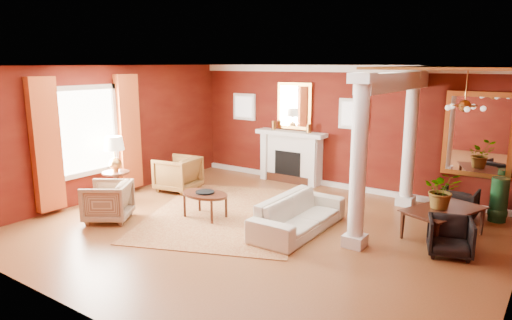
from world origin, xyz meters
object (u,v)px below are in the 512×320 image
Objects in this scene: coffee_table at (205,195)px; side_table at (115,159)px; sofa at (299,209)px; dining_table at (445,215)px; armchair_leopard at (178,172)px; armchair_stripe at (108,200)px.

coffee_table is 0.68× the size of side_table.
sofa reaches higher than dining_table.
dining_table is at bearing 86.70° from armchair_leopard.
sofa is at bearing 12.11° from coffee_table.
armchair_leopard is at bearing 116.19° from dining_table.
armchair_leopard is 1.55m from side_table.
dining_table is at bearing 16.54° from side_table.
side_table is (-2.25, -0.30, 0.51)m from coffee_table.
dining_table is at bearing 82.57° from armchair_stripe.
armchair_leopard reaches higher than armchair_stripe.
dining_table is at bearing 21.21° from coffee_table.
armchair_stripe is at bearing 115.16° from sofa.
side_table reaches higher than armchair_stripe.
armchair_stripe is at bearing -140.27° from coffee_table.
coffee_table is at bearing 132.74° from dining_table.
sofa is 2.49m from dining_table.
dining_table is at bearing -62.49° from sofa.
sofa is 3.71m from armchair_leopard.
dining_table is (2.20, 1.17, -0.02)m from sofa.
armchair_leopard is 2.30m from armchair_stripe.
coffee_table is at bearing 50.71° from armchair_leopard.
side_table is (-0.46, -1.39, 0.51)m from armchair_leopard.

